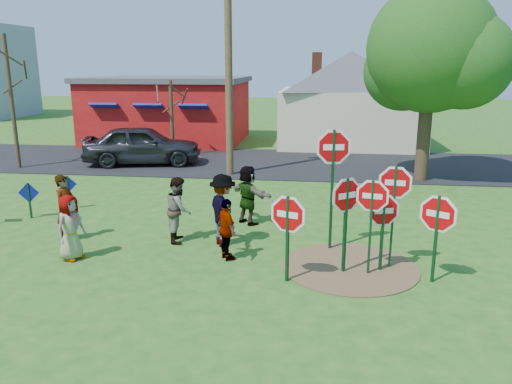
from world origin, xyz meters
TOP-DOWN VIEW (x-y plane):
  - ground at (0.00, 0.00)m, footprint 120.00×120.00m
  - road at (0.00, 11.50)m, footprint 120.00×7.50m
  - dirt_patch at (4.50, -1.00)m, footprint 3.20×3.20m
  - red_building at (-5.50, 17.99)m, footprint 9.40×7.69m
  - cream_house at (5.50, 18.00)m, footprint 9.40×9.40m
  - stop_sign_a at (3.07, -1.92)m, footprint 1.04×0.42m
  - stop_sign_b at (4.05, 0.19)m, footprint 1.17×0.21m
  - stop_sign_c at (4.89, -1.33)m, footprint 0.96×0.21m
  - stop_sign_d at (5.43, -0.88)m, footprint 1.01×0.18m
  - stop_sign_e at (5.18, -1.10)m, footprint 0.97×0.31m
  - stop_sign_f at (6.25, -1.57)m, footprint 0.95×0.57m
  - stop_sign_g at (4.33, -1.30)m, footprint 0.87×0.66m
  - blue_diamond_c at (-5.13, 1.74)m, footprint 0.64×0.12m
  - blue_diamond_d at (-4.41, 2.80)m, footprint 0.57×0.20m
  - person_a at (-2.24, -1.28)m, footprint 0.76×0.93m
  - person_b at (-3.02, 0.01)m, footprint 0.54×0.72m
  - person_c at (0.03, 0.34)m, footprint 0.80×0.96m
  - person_d at (1.26, 0.14)m, footprint 1.25×1.42m
  - person_e at (1.54, -0.85)m, footprint 0.81×0.96m
  - person_f at (1.65, 2.04)m, footprint 1.58×1.48m
  - suv at (-4.53, 10.35)m, footprint 5.72×3.23m
  - utility_pole at (-0.06, 8.67)m, footprint 2.35×0.81m
  - leafy_tree at (8.04, 8.57)m, footprint 5.43×4.96m
  - bare_tree_west at (-9.93, 8.87)m, footprint 1.80×1.80m
  - bare_tree_east at (-3.67, 12.43)m, footprint 1.80×1.80m

SIDE VIEW (x-z plane):
  - ground at x=0.00m, z-range 0.00..0.00m
  - dirt_patch at x=4.50m, z-range 0.00..0.03m
  - road at x=0.00m, z-range 0.00..0.04m
  - blue_diamond_c at x=-5.13m, z-range 0.13..1.27m
  - blue_diamond_d at x=-4.41m, z-range 0.13..1.28m
  - person_e at x=1.54m, z-range 0.00..1.54m
  - person_a at x=-2.24m, z-range 0.00..1.63m
  - person_c at x=0.03m, z-range 0.00..1.76m
  - person_f at x=1.65m, z-range 0.00..1.77m
  - person_b at x=-3.02m, z-range 0.00..1.81m
  - person_d at x=1.26m, z-range 0.00..1.91m
  - suv at x=-4.53m, z-range 0.04..1.88m
  - stop_sign_e at x=5.18m, z-range 0.34..2.29m
  - stop_sign_a at x=3.07m, z-range 0.35..2.44m
  - stop_sign_f at x=6.25m, z-range 0.39..2.50m
  - stop_sign_c at x=4.89m, z-range 0.46..2.80m
  - stop_sign_g at x=4.33m, z-range 0.45..2.82m
  - stop_sign_d at x=5.43m, z-range 0.56..3.13m
  - red_building at x=-5.50m, z-range 0.02..3.92m
  - stop_sign_b at x=4.05m, z-range 0.74..4.00m
  - bare_tree_east at x=-3.67m, z-range 0.57..4.45m
  - cream_house at x=5.50m, z-range -0.33..6.17m
  - bare_tree_west at x=-9.93m, z-range 0.87..6.82m
  - leafy_tree at x=8.04m, z-range 1.11..8.83m
  - utility_pole at x=-0.06m, z-range 0.26..10.10m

